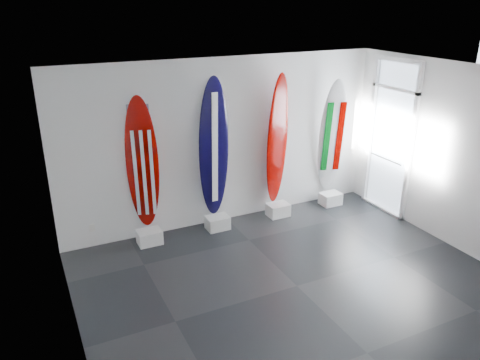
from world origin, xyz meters
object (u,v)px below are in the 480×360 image
surfboard_navy (214,149)px  surfboard_swiss (277,140)px  surfboard_usa (142,165)px  surfboard_italy (332,137)px

surfboard_navy → surfboard_swiss: 1.26m
surfboard_usa → surfboard_navy: 1.26m
surfboard_navy → surfboard_swiss: bearing=-3.4°
surfboard_usa → surfboard_italy: size_ratio=1.00×
surfboard_usa → surfboard_swiss: size_ratio=0.94×
surfboard_swiss → surfboard_italy: (1.22, 0.00, -0.09)m
surfboard_swiss → surfboard_usa: bearing=160.4°
surfboard_usa → surfboard_italy: (3.74, 0.00, -0.01)m
surfboard_navy → surfboard_italy: bearing=-3.4°
surfboard_usa → surfboard_navy: bearing=17.3°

